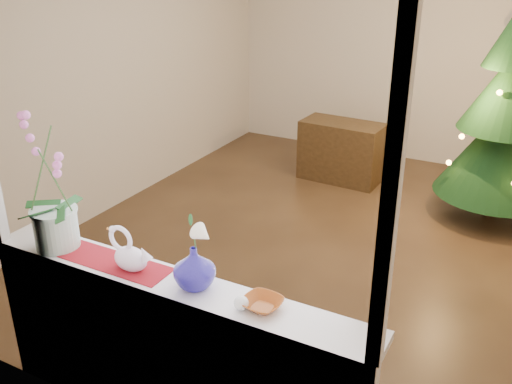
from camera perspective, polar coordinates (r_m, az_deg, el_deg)
ground at (r=5.17m, az=7.72°, el=-4.98°), size 5.00×5.00×0.00m
wall_back at (r=7.05m, az=15.93°, el=13.68°), size 4.50×0.10×2.70m
wall_front at (r=2.60m, az=-10.96°, el=-1.96°), size 4.50×0.10×2.70m
wall_left at (r=5.82m, az=-13.07°, el=12.04°), size 0.10×5.00×2.70m
window_apron at (r=3.12m, az=-9.16°, el=-16.95°), size 2.20×0.08×0.88m
windowsill at (r=2.90m, az=-8.67°, el=-9.03°), size 2.20×0.26×0.04m
window_frame at (r=2.49m, az=-11.15°, el=5.58°), size 2.22×0.06×1.60m
runner at (r=3.11m, az=-14.38°, el=-6.70°), size 0.70×0.20×0.01m
orchid_pot at (r=3.18m, az=-19.98°, el=0.75°), size 0.29×0.29×0.75m
swan at (r=2.96m, az=-12.50°, el=-5.71°), size 0.29×0.20×0.22m
blue_vase at (r=2.76m, az=-6.21°, el=-7.25°), size 0.28×0.28×0.25m
lily at (r=2.66m, az=-6.41°, el=-3.23°), size 0.14×0.08×0.19m
paperweight at (r=2.64m, az=-1.49°, el=-11.04°), size 0.08×0.08×0.07m
amber_dish at (r=2.65m, az=0.62°, el=-11.18°), size 0.17×0.17×0.04m
xmas_tree at (r=5.74m, az=23.86°, el=7.33°), size 1.37×1.37×2.09m
side_table at (r=6.44m, az=8.53°, el=4.05°), size 0.91×0.49×0.67m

